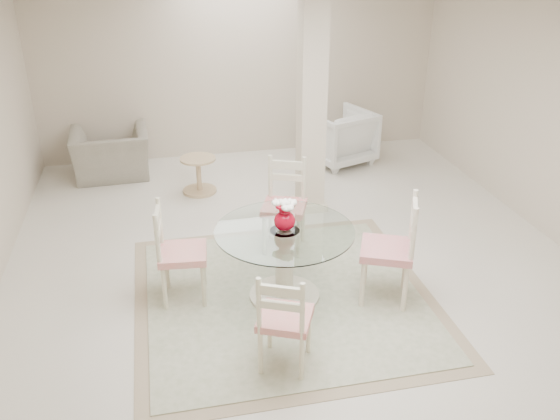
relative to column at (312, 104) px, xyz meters
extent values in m
plane|color=silver|center=(-0.50, -1.30, -1.35)|extent=(7.00, 7.00, 0.00)
cube|color=beige|center=(-0.50, 2.20, 0.00)|extent=(6.00, 0.02, 2.70)
cube|color=beige|center=(-0.50, -4.80, 0.00)|extent=(6.00, 0.02, 2.70)
cube|color=beige|center=(0.00, 0.00, 0.00)|extent=(0.30, 0.30, 2.70)
cube|color=tan|center=(-0.75, -1.90, -1.35)|extent=(2.83, 2.83, 0.01)
cube|color=beige|center=(-0.75, -1.90, -1.34)|extent=(2.60, 2.60, 0.01)
cylinder|color=beige|center=(-0.75, -1.90, -1.33)|extent=(0.67, 0.67, 0.05)
cylinder|color=beige|center=(-0.75, -1.90, -0.96)|extent=(0.17, 0.17, 0.69)
cylinder|color=beige|center=(-0.75, -1.90, -0.63)|extent=(0.28, 0.28, 0.03)
cylinder|color=white|center=(-0.75, -1.90, -0.61)|extent=(1.29, 1.29, 0.01)
ellipsoid|color=#A9051A|center=(-0.75, -1.90, -0.51)|extent=(0.20, 0.20, 0.19)
cylinder|color=#A9051A|center=(-0.75, -1.90, -0.40)|extent=(0.10, 0.10, 0.05)
cylinder|color=#A9051A|center=(-0.75, -1.90, -0.36)|extent=(0.17, 0.17, 0.02)
ellipsoid|color=white|center=(-0.75, -1.90, -0.33)|extent=(0.11, 0.11, 0.05)
ellipsoid|color=white|center=(-0.69, -1.88, -0.35)|extent=(0.11, 0.11, 0.05)
ellipsoid|color=white|center=(-0.80, -1.87, -0.34)|extent=(0.11, 0.11, 0.05)
ellipsoid|color=white|center=(-0.74, -1.96, -0.36)|extent=(0.11, 0.11, 0.05)
cylinder|color=#F7E7CB|center=(0.08, -1.85, -1.10)|extent=(0.05, 0.05, 0.49)
cylinder|color=#F7E7CB|center=(-0.08, -2.21, -1.10)|extent=(0.05, 0.05, 0.49)
cylinder|color=#F7E7CB|center=(0.43, -2.01, -1.10)|extent=(0.05, 0.05, 0.49)
cylinder|color=#F7E7CB|center=(0.28, -2.36, -1.10)|extent=(0.05, 0.05, 0.49)
cube|color=red|center=(0.18, -2.11, -0.82)|extent=(0.62, 0.62, 0.08)
cube|color=#F7E7CB|center=(0.38, -2.19, -0.46)|extent=(0.21, 0.41, 0.58)
cylinder|color=beige|center=(-0.79, -1.08, -1.11)|extent=(0.05, 0.05, 0.47)
cylinder|color=beige|center=(-0.44, -1.21, -1.11)|extent=(0.05, 0.05, 0.47)
cylinder|color=beige|center=(-0.65, -0.74, -1.11)|extent=(0.05, 0.05, 0.47)
cylinder|color=beige|center=(-0.31, -0.87, -1.11)|extent=(0.05, 0.05, 0.47)
cube|color=red|center=(-0.55, -0.98, -0.84)|extent=(0.59, 0.59, 0.07)
cube|color=beige|center=(-0.47, -0.78, -0.50)|extent=(0.40, 0.19, 0.55)
cylinder|color=beige|center=(-1.52, -1.90, -1.12)|extent=(0.04, 0.04, 0.46)
cylinder|color=beige|center=(-1.48, -1.54, -1.12)|extent=(0.04, 0.04, 0.46)
cylinder|color=beige|center=(-1.87, -1.86, -1.12)|extent=(0.04, 0.04, 0.46)
cylinder|color=beige|center=(-1.84, -1.50, -1.12)|extent=(0.04, 0.04, 0.46)
cube|color=red|center=(-1.68, -1.70, -0.86)|extent=(0.48, 0.48, 0.07)
cube|color=beige|center=(-1.88, -1.68, -0.52)|extent=(0.08, 0.40, 0.54)
cylinder|color=#F6EFCA|center=(-0.73, -2.75, -1.14)|extent=(0.04, 0.04, 0.42)
cylinder|color=#F6EFCA|center=(-1.04, -2.61, -1.14)|extent=(0.04, 0.04, 0.42)
cylinder|color=#F6EFCA|center=(-0.87, -3.05, -1.14)|extent=(0.04, 0.04, 0.42)
cylinder|color=#F6EFCA|center=(-1.17, -2.92, -1.14)|extent=(0.04, 0.04, 0.42)
cube|color=red|center=(-0.95, -2.83, -0.89)|extent=(0.54, 0.54, 0.06)
cube|color=#F6EFCA|center=(-1.03, -3.00, -0.59)|extent=(0.35, 0.19, 0.50)
imported|color=gray|center=(-2.47, 1.60, -1.01)|extent=(1.08, 0.95, 0.68)
imported|color=white|center=(0.84, 1.46, -0.95)|extent=(1.10, 1.12, 0.80)
cylinder|color=tan|center=(-1.32, 0.79, -1.33)|extent=(0.45, 0.45, 0.04)
cylinder|color=tan|center=(-1.32, 0.79, -1.11)|extent=(0.07, 0.07, 0.43)
cylinder|color=tan|center=(-1.32, 0.79, -0.88)|extent=(0.47, 0.47, 0.03)
camera|label=1|loc=(-1.80, -6.57, 1.92)|focal=38.00mm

